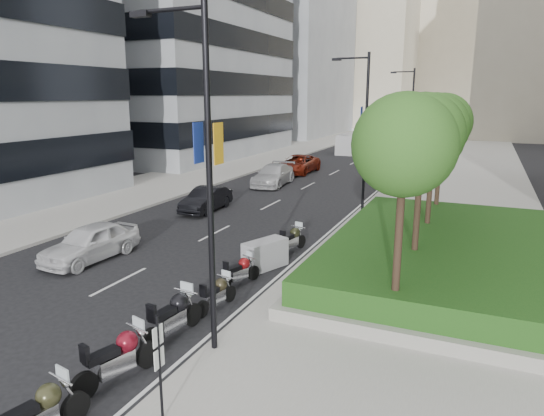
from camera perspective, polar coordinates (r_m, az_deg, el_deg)
The scene contains 30 objects.
ground at distance 15.45m, azimuth -23.10°, elevation -13.85°, with size 160.00×160.00×0.00m, color black.
sidewalk_right at distance 39.77m, azimuth 21.19°, elevation 2.65°, with size 10.00×100.00×0.15m, color #9E9B93.
sidewalk_left at distance 45.64m, azimuth -6.17°, elevation 4.73°, with size 8.00×100.00×0.15m, color #9E9B93.
lane_edge at distance 40.33m, azimuth 13.65°, elevation 3.21°, with size 0.12×100.00×0.01m, color silver.
lane_centre at distance 41.51m, azimuth 6.56°, elevation 3.77°, with size 0.12×100.00×0.01m, color silver.
building_grey_far at distance 86.74m, azimuth 0.07°, elevation 18.67°, with size 22.00×26.00×30.00m, color gray.
building_cream_left at distance 113.29m, azimuth 9.41°, elevation 18.24°, with size 26.00×24.00×34.00m, color #B7AD93.
building_cream_centre at distance 130.04m, azimuth 20.78°, elevation 17.81°, with size 30.00×24.00×38.00m, color #B7AD93.
planter at distance 20.23m, azimuth 21.22°, elevation -6.17°, with size 10.00×14.00×0.40m, color gray.
hedge at distance 20.05m, azimuth 21.36°, elevation -4.55°, with size 9.40×13.40×0.80m, color #124112.
tree_0 at distance 13.39m, azimuth 15.30°, elevation 7.06°, with size 2.80×2.80×6.30m.
tree_1 at distance 17.34m, azimuth 17.30°, elevation 8.23°, with size 2.80×2.80×6.30m.
tree_2 at distance 21.31m, azimuth 18.57°, elevation 8.97°, with size 2.80×2.80×6.30m.
tree_3 at distance 25.29m, azimuth 19.44°, elevation 9.47°, with size 2.80×2.80×6.30m.
lamp_post_0 at distance 12.08m, azimuth -8.05°, elevation 5.06°, with size 2.34×0.45×9.00m.
lamp_post_1 at distance 27.95m, azimuth 10.69°, elevation 9.53°, with size 2.34×0.45×9.00m.
lamp_post_2 at distance 45.65m, azimuth 15.92°, elevation 10.60°, with size 2.34×0.45×9.00m.
parking_sign at distance 10.55m, azimuth -13.11°, elevation -17.30°, with size 0.06×0.32×2.50m.
motorcycle_0 at distance 11.34m, azimuth -25.80°, elevation -21.01°, with size 0.79×2.29×1.15m.
motorcycle_1 at distance 12.62m, azimuth -17.60°, elevation -16.38°, with size 0.95×2.39×1.22m.
motorcycle_2 at distance 14.27m, azimuth -11.51°, elevation -12.34°, with size 0.83×2.48×1.24m.
motorcycle_3 at distance 15.88m, azimuth -6.48°, elevation -9.98°, with size 0.65×1.96×0.98m.
motorcycle_4 at distance 17.69m, azimuth -3.78°, elevation -7.42°, with size 0.86×1.90×0.98m.
motorcycle_5 at distance 19.26m, azimuth -0.81°, elevation -5.50°, with size 1.41×2.04×1.15m.
motorcycle_6 at distance 21.24m, azimuth 2.38°, elevation -3.73°, with size 0.75×2.11×1.06m.
car_a at distance 21.56m, azimuth -20.57°, elevation -3.79°, with size 1.80×4.48×1.53m, color white.
car_b at distance 28.93m, azimuth -7.75°, elevation 1.02°, with size 1.48×4.24×1.40m, color black.
car_c at distance 36.91m, azimuth 0.15°, elevation 3.91°, with size 2.19×5.39×1.56m, color #B9B9BB.
car_d at distance 42.81m, azimuth 3.08°, elevation 5.18°, with size 2.60×5.63×1.57m, color maroon.
delivery_van at distance 57.72m, azimuth 9.08°, elevation 7.39°, with size 2.17×5.44×2.27m.
Camera 1 is at (10.43, -9.18, 6.75)m, focal length 32.00 mm.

